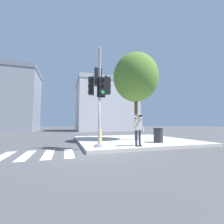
{
  "coord_description": "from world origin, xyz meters",
  "views": [
    {
      "loc": [
        -1.42,
        -7.01,
        1.3
      ],
      "look_at": [
        0.96,
        0.5,
        1.95
      ],
      "focal_mm": 24.0,
      "sensor_mm": 36.0,
      "label": 1
    }
  ],
  "objects_px": {
    "person_photographer": "(138,127)",
    "street_tree": "(136,78)",
    "trash_bin": "(158,135)",
    "traffic_signal_pole": "(100,90)",
    "fire_hydrant": "(100,136)"
  },
  "relations": [
    {
      "from": "person_photographer",
      "to": "street_tree",
      "type": "xyz_separation_m",
      "value": [
        1.34,
        2.87,
        3.62
      ]
    },
    {
      "from": "street_tree",
      "to": "trash_bin",
      "type": "bearing_deg",
      "value": -73.0
    },
    {
      "from": "trash_bin",
      "to": "street_tree",
      "type": "bearing_deg",
      "value": 107.0
    },
    {
      "from": "traffic_signal_pole",
      "to": "person_photographer",
      "type": "height_order",
      "value": "traffic_signal_pole"
    },
    {
      "from": "street_tree",
      "to": "fire_hydrant",
      "type": "xyz_separation_m",
      "value": [
        -2.82,
        -0.58,
        -4.21
      ]
    },
    {
      "from": "person_photographer",
      "to": "trash_bin",
      "type": "distance_m",
      "value": 2.23
    },
    {
      "from": "fire_hydrant",
      "to": "street_tree",
      "type": "bearing_deg",
      "value": 11.55
    },
    {
      "from": "traffic_signal_pole",
      "to": "fire_hydrant",
      "type": "xyz_separation_m",
      "value": [
        0.5,
        1.91,
        -2.48
      ]
    },
    {
      "from": "trash_bin",
      "to": "traffic_signal_pole",
      "type": "bearing_deg",
      "value": -170.73
    },
    {
      "from": "person_photographer",
      "to": "fire_hydrant",
      "type": "height_order",
      "value": "person_photographer"
    },
    {
      "from": "street_tree",
      "to": "fire_hydrant",
      "type": "height_order",
      "value": "street_tree"
    },
    {
      "from": "traffic_signal_pole",
      "to": "fire_hydrant",
      "type": "height_order",
      "value": "traffic_signal_pole"
    },
    {
      "from": "traffic_signal_pole",
      "to": "trash_bin",
      "type": "relative_size",
      "value": 5.89
    },
    {
      "from": "fire_hydrant",
      "to": "trash_bin",
      "type": "distance_m",
      "value": 3.62
    },
    {
      "from": "person_photographer",
      "to": "street_tree",
      "type": "bearing_deg",
      "value": 64.97
    }
  ]
}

